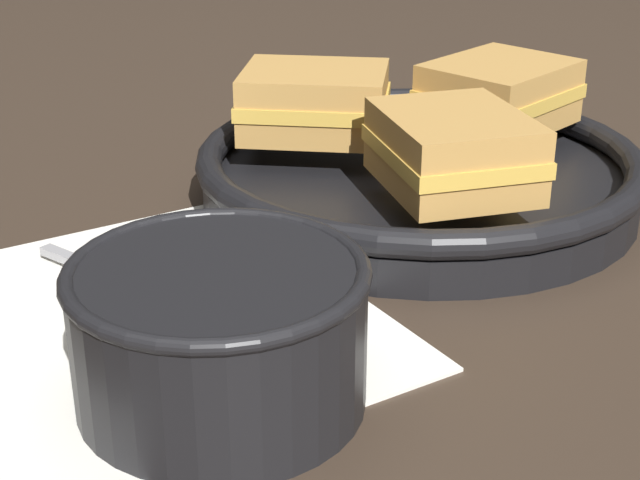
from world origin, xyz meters
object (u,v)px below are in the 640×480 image
object	(u,v)px
soup_bowl	(219,326)
skillet	(419,174)
sandwich_near_left	(499,94)
spoon	(192,307)
sandwich_far_left	(453,150)
sandwich_near_right	(315,102)

from	to	relation	value
soup_bowl	skillet	distance (m)	0.28
skillet	sandwich_near_left	size ratio (longest dim) A/B	2.84
spoon	sandwich_far_left	bearing A→B (deg)	69.73
spoon	sandwich_far_left	distance (m)	0.19
skillet	sandwich_far_left	world-z (taller)	sandwich_far_left
sandwich_near_left	sandwich_near_right	bearing A→B (deg)	-123.30
skillet	sandwich_far_left	xyz separation A→B (m)	(0.07, -0.04, 0.04)
skillet	sandwich_near_right	distance (m)	0.09
spoon	sandwich_near_left	distance (m)	0.30
spoon	skillet	bearing A→B (deg)	88.61
soup_bowl	skillet	bearing A→B (deg)	113.20
skillet	sandwich_near_right	world-z (taller)	sandwich_near_right
sandwich_far_left	soup_bowl	bearing A→B (deg)	-78.36
soup_bowl	sandwich_near_right	world-z (taller)	sandwich_near_right
sandwich_near_right	skillet	bearing A→B (deg)	26.70
soup_bowl	spoon	size ratio (longest dim) A/B	0.78
spoon	skillet	size ratio (longest dim) A/B	0.58
spoon	sandwich_far_left	world-z (taller)	sandwich_far_left
soup_bowl	sandwich_far_left	xyz separation A→B (m)	(-0.04, 0.21, 0.02)
spoon	sandwich_near_right	size ratio (longest dim) A/B	1.35
sandwich_near_right	soup_bowl	bearing A→B (deg)	-50.76
soup_bowl	spoon	xyz separation A→B (m)	(-0.07, 0.04, -0.03)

